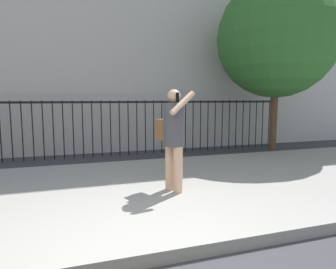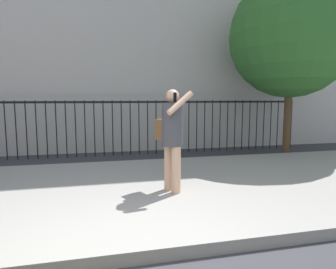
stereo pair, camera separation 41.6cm
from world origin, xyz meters
name	(u,v)px [view 1 (the left image)]	position (x,y,z in m)	size (l,w,h in m)	color
ground_plane	(152,268)	(0.00, 0.00, 0.00)	(60.00, 60.00, 0.00)	#333338
sidewalk	(118,193)	(0.00, 2.20, 0.07)	(28.00, 4.40, 0.15)	gray
iron_fence	(97,121)	(0.00, 5.90, 1.02)	(12.03, 0.04, 1.60)	black
pedestrian_on_phone	(173,133)	(0.85, 1.82, 1.10)	(0.53, 0.72, 1.64)	tan
street_tree_near	(277,38)	(4.95, 4.64, 3.35)	(3.38, 3.38, 5.05)	#4C3823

